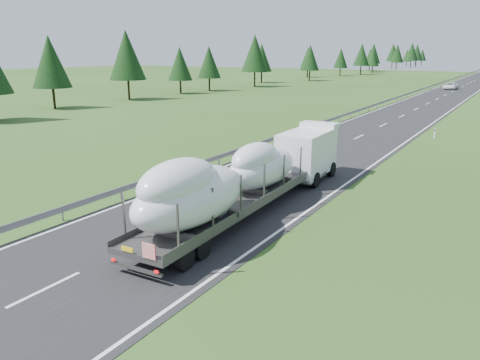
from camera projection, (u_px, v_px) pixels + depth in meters
The scene contains 6 objects.
ground at pixel (196, 216), 24.05m from camera, with size 400.00×400.00×0.00m, color #274617.
road_surface at pixel (458, 89), 106.35m from camera, with size 10.00×400.00×0.02m, color black.
guardrail at pixel (434, 85), 108.81m from camera, with size 0.10×400.00×0.76m.
tree_line_left at pixel (327, 55), 151.59m from camera, with size 15.49×324.93×12.46m.
boat_truck at pixel (246, 174), 23.86m from camera, with size 3.26×19.06×4.02m.
distant_van at pixel (451, 86), 103.85m from camera, with size 2.47×5.35×1.49m, color white.
Camera 1 is at (13.75, -18.19, 8.19)m, focal length 35.00 mm.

